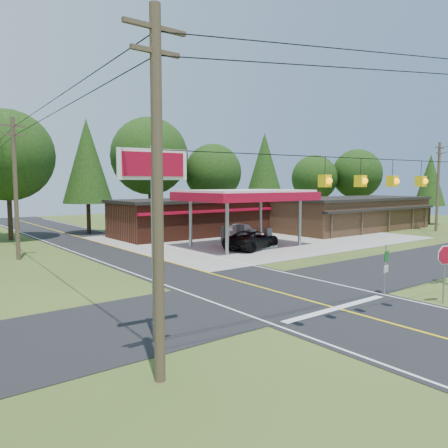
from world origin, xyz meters
TOP-DOWN VIEW (x-y plane):
  - ground at (0.00, 0.00)m, footprint 120.00×120.00m
  - main_highway at (0.00, 0.00)m, footprint 8.00×120.00m
  - cross_road at (0.00, 0.00)m, footprint 70.00×7.00m
  - lane_center_yellow at (0.00, 0.00)m, footprint 0.15×110.00m
  - gas_canopy at (9.00, 13.00)m, footprint 10.60×7.40m
  - convenience_store at (10.00, 22.98)m, footprint 16.40×7.55m
  - strip_building at (28.00, 15.98)m, footprint 20.40×8.75m
  - utility_pole_near_left at (-9.50, -5.00)m, footprint 1.80×0.30m
  - utility_pole_far_left at (-8.00, 18.00)m, footprint 1.80×0.30m
  - utility_pole_far_right at (34.00, 9.00)m, footprint 1.80×0.30m
  - overhead_beacons at (-1.00, -6.00)m, footprint 17.04×2.04m
  - treeline_backdrop at (0.82, 24.01)m, footprint 70.27×51.59m
  - suv_car at (8.50, 11.59)m, footprint 6.90×6.90m
  - sedan_car at (12.00, 17.00)m, footprint 5.77×5.77m
  - big_stop_sign at (-8.00, -2.01)m, footprint 2.47×0.41m
  - octagonal_stop_sign at (4.50, -6.01)m, footprint 0.89×0.31m
  - route_sign_post at (3.80, -3.52)m, footprint 0.50×0.14m

SIDE VIEW (x-z plane):
  - ground at x=0.00m, z-range 0.00..0.00m
  - main_highway at x=0.00m, z-range 0.00..0.02m
  - cross_road at x=0.00m, z-range 0.00..0.03m
  - lane_center_yellow at x=0.00m, z-range 0.02..0.03m
  - suv_car at x=8.50m, z-range 0.00..1.55m
  - sedan_car at x=12.00m, z-range 0.00..1.58m
  - route_sign_post at x=3.80m, z-range 0.25..2.71m
  - strip_building at x=28.00m, z-range 0.01..3.81m
  - convenience_store at x=10.00m, z-range 0.02..3.82m
  - octagonal_stop_sign at x=4.50m, z-range 0.67..3.35m
  - gas_canopy at x=9.00m, z-range 1.83..6.70m
  - big_stop_sign at x=-8.00m, z-range 1.61..8.29m
  - utility_pole_near_left at x=-9.50m, z-range 0.20..10.20m
  - utility_pole_far_left at x=-8.00m, z-range 0.20..10.20m
  - utility_pole_far_right at x=34.00m, z-range 0.20..10.20m
  - overhead_beacons at x=-1.00m, z-range 5.70..6.73m
  - treeline_backdrop at x=0.82m, z-range 0.84..14.14m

